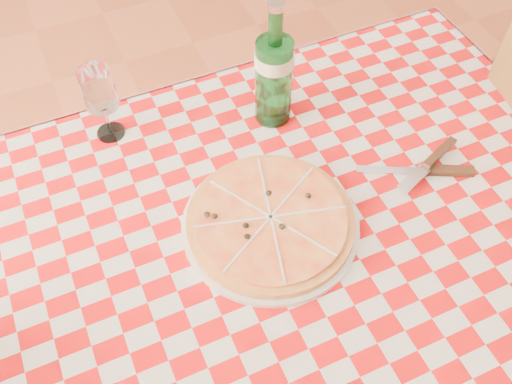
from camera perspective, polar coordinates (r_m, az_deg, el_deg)
dining_table at (r=1.12m, az=2.20°, el=-6.82°), size 1.20×0.80×0.75m
tablecloth at (r=1.04m, az=2.37°, el=-4.19°), size 1.30×0.90×0.01m
pizza_plate at (r=1.02m, az=1.46°, el=-2.89°), size 0.39×0.39×0.04m
water_bottle at (r=1.12m, az=1.84°, el=12.59°), size 0.09×0.09×0.28m
wine_glass at (r=1.16m, az=-15.07°, el=8.49°), size 0.07×0.07×0.16m
cutlery at (r=1.15m, az=16.56°, el=2.33°), size 0.25×0.21×0.03m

